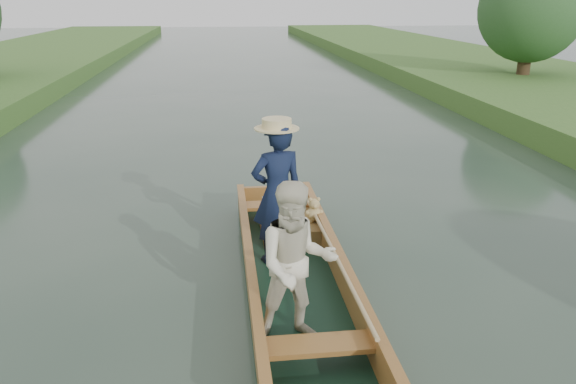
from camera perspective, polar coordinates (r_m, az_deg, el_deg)
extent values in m
plane|color=#283D30|center=(6.57, 0.64, -9.58)|extent=(120.00, 120.00, 0.00)
cylinder|color=#47331E|center=(21.62, 22.93, 12.48)|extent=(0.44, 0.44, 2.36)
sphere|color=#21481D|center=(21.54, 23.49, 16.63)|extent=(3.51, 3.51, 3.51)
sphere|color=#21481D|center=(22.11, 24.36, 15.50)|extent=(2.20, 2.20, 2.20)
cube|color=black|center=(6.55, 0.64, -9.27)|extent=(1.10, 5.00, 0.08)
cube|color=#9B6730|center=(6.42, -3.92, -7.94)|extent=(0.08, 5.00, 0.32)
cube|color=#9B6730|center=(6.54, 5.12, -7.44)|extent=(0.08, 5.00, 0.32)
cube|color=#9B6730|center=(8.71, -1.48, -0.41)|extent=(1.10, 0.08, 0.32)
cube|color=#9B6730|center=(6.34, -3.95, -6.49)|extent=(0.10, 5.00, 0.04)
cube|color=#9B6730|center=(6.46, 5.17, -6.01)|extent=(0.10, 5.00, 0.04)
cube|color=#9B6730|center=(8.16, -1.10, -1.33)|extent=(0.94, 0.30, 0.05)
cube|color=#9B6730|center=(5.06, 3.11, -15.25)|extent=(0.94, 0.30, 0.05)
imported|color=#101934|center=(6.68, -1.11, -0.18)|extent=(0.71, 0.55, 1.74)
cylinder|color=beige|center=(6.45, -1.15, 6.78)|extent=(0.52, 0.52, 0.12)
imported|color=beige|center=(5.14, 0.87, -7.36)|extent=(0.80, 0.64, 1.57)
cube|color=#915D2E|center=(7.68, 0.48, -3.58)|extent=(0.85, 0.90, 0.22)
sphere|color=tan|center=(7.54, 2.66, -2.24)|extent=(0.20, 0.20, 0.20)
sphere|color=tan|center=(7.48, 2.69, -1.22)|extent=(0.15, 0.15, 0.15)
sphere|color=tan|center=(7.45, 2.29, -0.78)|extent=(0.06, 0.06, 0.06)
sphere|color=tan|center=(7.47, 3.10, -0.74)|extent=(0.06, 0.06, 0.06)
sphere|color=tan|center=(7.43, 2.76, -1.48)|extent=(0.06, 0.06, 0.06)
sphere|color=tan|center=(7.50, 2.02, -2.12)|extent=(0.07, 0.07, 0.07)
sphere|color=tan|center=(7.53, 3.35, -2.06)|extent=(0.07, 0.07, 0.07)
sphere|color=tan|center=(7.54, 2.32, -2.93)|extent=(0.08, 0.08, 0.08)
sphere|color=tan|center=(7.55, 3.05, -2.90)|extent=(0.08, 0.08, 0.08)
cylinder|color=silver|center=(8.14, -2.33, -1.18)|extent=(0.07, 0.07, 0.01)
cylinder|color=silver|center=(8.12, -2.33, -0.92)|extent=(0.01, 0.01, 0.08)
ellipsoid|color=silver|center=(8.11, -2.34, -0.55)|extent=(0.09, 0.09, 0.05)
cylinder|color=tan|center=(6.42, 4.49, -5.76)|extent=(0.04, 3.81, 0.18)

